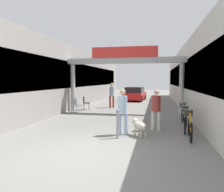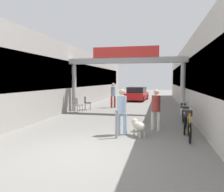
{
  "view_description": "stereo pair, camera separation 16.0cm",
  "coord_description": "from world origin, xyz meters",
  "px_view_note": "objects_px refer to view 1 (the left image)",
  "views": [
    {
      "loc": [
        1.9,
        -5.61,
        2.0
      ],
      "look_at": [
        0.0,
        3.75,
        1.3
      ],
      "focal_mm": 35.0,
      "sensor_mm": 36.0,
      "label": 1
    },
    {
      "loc": [
        2.05,
        -5.58,
        2.0
      ],
      "look_at": [
        0.0,
        3.75,
        1.3
      ],
      "focal_mm": 35.0,
      "sensor_mm": 36.0,
      "label": 2
    }
  ],
  "objects_px": {
    "cafe_chair_aluminium_nearer": "(76,104)",
    "parked_car_red": "(135,94)",
    "pedestrian_with_dog": "(123,109)",
    "bicycle_silver_third": "(184,115)",
    "pedestrian_carrying_crate": "(112,94)",
    "dog_on_leash": "(139,125)",
    "pedestrian_companion": "(156,107)",
    "bollard_post_metal": "(118,123)",
    "bicycle_blue_second": "(185,120)",
    "cafe_chair_black_farther": "(85,102)",
    "bicycle_orange_nearest": "(190,126)"
  },
  "relations": [
    {
      "from": "bicycle_silver_third",
      "to": "bollard_post_metal",
      "type": "xyz_separation_m",
      "value": [
        -2.52,
        -2.92,
        0.08
      ]
    },
    {
      "from": "bicycle_orange_nearest",
      "to": "bicycle_silver_third",
      "type": "height_order",
      "value": "same"
    },
    {
      "from": "pedestrian_carrying_crate",
      "to": "bicycle_silver_third",
      "type": "distance_m",
      "value": 6.79
    },
    {
      "from": "bicycle_orange_nearest",
      "to": "bicycle_silver_third",
      "type": "distance_m",
      "value": 2.45
    },
    {
      "from": "pedestrian_companion",
      "to": "pedestrian_carrying_crate",
      "type": "height_order",
      "value": "pedestrian_carrying_crate"
    },
    {
      "from": "pedestrian_companion",
      "to": "cafe_chair_black_farther",
      "type": "height_order",
      "value": "pedestrian_companion"
    },
    {
      "from": "pedestrian_with_dog",
      "to": "parked_car_red",
      "type": "bearing_deg",
      "value": 93.59
    },
    {
      "from": "pedestrian_companion",
      "to": "bicycle_blue_second",
      "type": "xyz_separation_m",
      "value": [
        1.13,
        0.12,
        -0.5
      ]
    },
    {
      "from": "pedestrian_with_dog",
      "to": "bicycle_blue_second",
      "type": "xyz_separation_m",
      "value": [
        2.33,
        1.11,
        -0.52
      ]
    },
    {
      "from": "cafe_chair_aluminium_nearer",
      "to": "parked_car_red",
      "type": "height_order",
      "value": "parked_car_red"
    },
    {
      "from": "bicycle_orange_nearest",
      "to": "bollard_post_metal",
      "type": "height_order",
      "value": "bollard_post_metal"
    },
    {
      "from": "pedestrian_carrying_crate",
      "to": "bollard_post_metal",
      "type": "xyz_separation_m",
      "value": [
        1.85,
        -8.08,
        -0.52
      ]
    },
    {
      "from": "bicycle_blue_second",
      "to": "bicycle_silver_third",
      "type": "relative_size",
      "value": 0.99
    },
    {
      "from": "pedestrian_companion",
      "to": "bicycle_orange_nearest",
      "type": "bearing_deg",
      "value": -41.76
    },
    {
      "from": "pedestrian_companion",
      "to": "bollard_post_metal",
      "type": "height_order",
      "value": "pedestrian_companion"
    },
    {
      "from": "cafe_chair_aluminium_nearer",
      "to": "bicycle_silver_third",
      "type": "bearing_deg",
      "value": -21.93
    },
    {
      "from": "pedestrian_companion",
      "to": "cafe_chair_aluminium_nearer",
      "type": "bearing_deg",
      "value": 141.33
    },
    {
      "from": "pedestrian_carrying_crate",
      "to": "cafe_chair_black_farther",
      "type": "xyz_separation_m",
      "value": [
        -1.51,
        -1.48,
        -0.49
      ]
    },
    {
      "from": "pedestrian_with_dog",
      "to": "cafe_chair_aluminium_nearer",
      "type": "bearing_deg",
      "value": 126.72
    },
    {
      "from": "bicycle_silver_third",
      "to": "bollard_post_metal",
      "type": "relative_size",
      "value": 1.68
    },
    {
      "from": "dog_on_leash",
      "to": "parked_car_red",
      "type": "distance_m",
      "value": 13.71
    },
    {
      "from": "pedestrian_with_dog",
      "to": "bicycle_blue_second",
      "type": "relative_size",
      "value": 1.0
    },
    {
      "from": "cafe_chair_aluminium_nearer",
      "to": "pedestrian_companion",
      "type": "bearing_deg",
      "value": -38.67
    },
    {
      "from": "bicycle_orange_nearest",
      "to": "cafe_chair_aluminium_nearer",
      "type": "bearing_deg",
      "value": 140.72
    },
    {
      "from": "bollard_post_metal",
      "to": "pedestrian_companion",
      "type": "bearing_deg",
      "value": 49.17
    },
    {
      "from": "pedestrian_companion",
      "to": "parked_car_red",
      "type": "distance_m",
      "value": 12.76
    },
    {
      "from": "bicycle_orange_nearest",
      "to": "parked_car_red",
      "type": "height_order",
      "value": "parked_car_red"
    },
    {
      "from": "bicycle_orange_nearest",
      "to": "bicycle_blue_second",
      "type": "bearing_deg",
      "value": 90.38
    },
    {
      "from": "pedestrian_with_dog",
      "to": "dog_on_leash",
      "type": "bearing_deg",
      "value": -4.56
    },
    {
      "from": "parked_car_red",
      "to": "pedestrian_carrying_crate",
      "type": "bearing_deg",
      "value": -100.36
    },
    {
      "from": "bicycle_blue_second",
      "to": "cafe_chair_aluminium_nearer",
      "type": "distance_m",
      "value": 7.03
    },
    {
      "from": "bollard_post_metal",
      "to": "cafe_chair_aluminium_nearer",
      "type": "xyz_separation_m",
      "value": [
        -3.52,
        5.36,
        0.03
      ]
    },
    {
      "from": "pedestrian_carrying_crate",
      "to": "bicycle_blue_second",
      "type": "height_order",
      "value": "pedestrian_carrying_crate"
    },
    {
      "from": "dog_on_leash",
      "to": "parked_car_red",
      "type": "xyz_separation_m",
      "value": [
        -1.46,
        13.63,
        0.27
      ]
    },
    {
      "from": "bicycle_orange_nearest",
      "to": "cafe_chair_black_farther",
      "type": "bearing_deg",
      "value": 133.46
    },
    {
      "from": "pedestrian_with_dog",
      "to": "pedestrian_carrying_crate",
      "type": "bearing_deg",
      "value": 104.43
    },
    {
      "from": "bollard_post_metal",
      "to": "cafe_chair_aluminium_nearer",
      "type": "height_order",
      "value": "bollard_post_metal"
    },
    {
      "from": "bollard_post_metal",
      "to": "cafe_chair_aluminium_nearer",
      "type": "relative_size",
      "value": 1.13
    },
    {
      "from": "pedestrian_companion",
      "to": "bicycle_orange_nearest",
      "type": "relative_size",
      "value": 0.97
    },
    {
      "from": "bicycle_blue_second",
      "to": "cafe_chair_black_farther",
      "type": "xyz_separation_m",
      "value": [
        -5.8,
        4.99,
        0.1
      ]
    },
    {
      "from": "cafe_chair_aluminium_nearer",
      "to": "bollard_post_metal",
      "type": "bearing_deg",
      "value": -56.66
    },
    {
      "from": "pedestrian_carrying_crate",
      "to": "bollard_post_metal",
      "type": "distance_m",
      "value": 8.31
    },
    {
      "from": "bicycle_blue_second",
      "to": "parked_car_red",
      "type": "distance_m",
      "value": 12.88
    },
    {
      "from": "pedestrian_with_dog",
      "to": "cafe_chair_aluminium_nearer",
      "type": "distance_m",
      "value": 6.07
    },
    {
      "from": "dog_on_leash",
      "to": "bicycle_silver_third",
      "type": "relative_size",
      "value": 0.49
    },
    {
      "from": "pedestrian_companion",
      "to": "bicycle_silver_third",
      "type": "xyz_separation_m",
      "value": [
        1.22,
        1.43,
        -0.5
      ]
    },
    {
      "from": "pedestrian_carrying_crate",
      "to": "dog_on_leash",
      "type": "bearing_deg",
      "value": -71.48
    },
    {
      "from": "cafe_chair_aluminium_nearer",
      "to": "bicycle_blue_second",
      "type": "bearing_deg",
      "value": -32.15
    },
    {
      "from": "pedestrian_with_dog",
      "to": "bicycle_silver_third",
      "type": "relative_size",
      "value": 0.99
    },
    {
      "from": "pedestrian_companion",
      "to": "bicycle_silver_third",
      "type": "relative_size",
      "value": 0.97
    }
  ]
}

